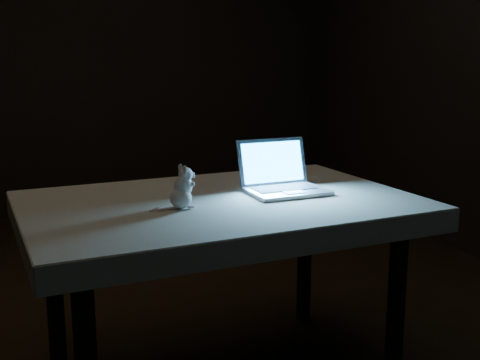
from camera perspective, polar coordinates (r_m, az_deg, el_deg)
name	(u,v)px	position (r m, az deg, el deg)	size (l,w,h in m)	color
floor	(146,342)	(2.83, -8.87, -14.95)	(5.00, 5.00, 0.00)	black
back_wall	(61,51)	(5.00, -16.64, 11.62)	(4.50, 0.04, 2.60)	black
table	(221,291)	(2.38, -1.85, -10.51)	(1.36, 0.87, 0.73)	black
tablecloth	(230,210)	(2.27, -0.96, -2.89)	(1.44, 0.96, 0.08)	beige
laptop	(287,168)	(2.35, 4.52, 1.16)	(0.30, 0.26, 0.20)	#A2A2A6
plush_mouse	(180,187)	(2.12, -5.67, -0.67)	(0.11, 0.11, 0.15)	white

